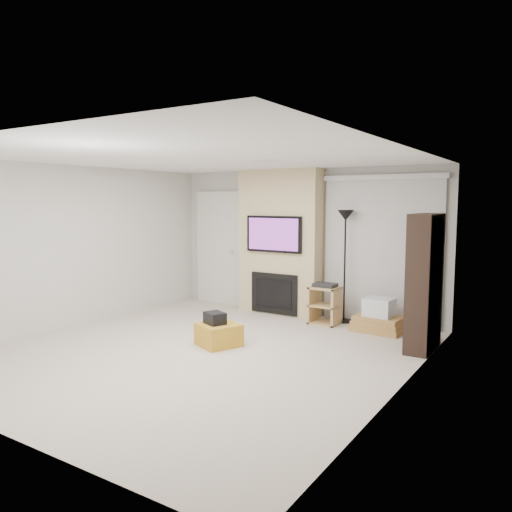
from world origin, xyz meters
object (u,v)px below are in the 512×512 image
Objects in this scene: av_stand at (325,303)px; box_stack at (379,318)px; floor_lamp at (345,234)px; ottoman at (219,335)px; bookshelf at (424,282)px.

box_stack is at bearing 2.30° from av_stand.
floor_lamp reaches higher than box_stack.
av_stand reaches higher than box_stack.
floor_lamp is 1.14m from av_stand.
floor_lamp is at bearing 159.35° from box_stack.
av_stand is (0.71, 1.88, 0.20)m from ottoman.
ottoman is 2.02m from av_stand.
floor_lamp is 1.79m from bookshelf.
floor_lamp reaches higher than av_stand.
av_stand is 0.37× the size of bookshelf.
ottoman is at bearing -129.69° from box_stack.
bookshelf is at bearing 28.63° from ottoman.
floor_lamp is 1.43m from box_stack.
av_stand is at bearing -125.65° from floor_lamp.
box_stack is (0.88, 0.04, -0.15)m from av_stand.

